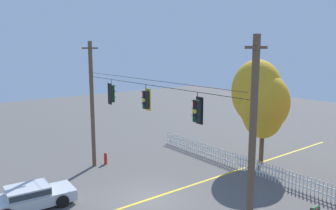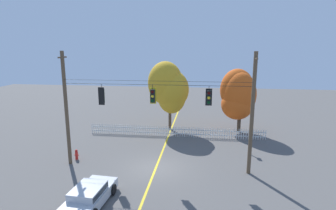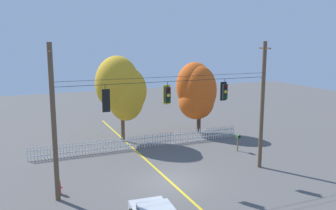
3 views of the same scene
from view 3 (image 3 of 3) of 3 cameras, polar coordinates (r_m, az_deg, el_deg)
ground at (r=22.60m, az=0.33°, el=-11.82°), size 80.00×80.00×0.00m
lane_centerline_stripe at (r=22.60m, az=0.33°, el=-11.81°), size 0.16×36.00×0.01m
signal_support_span at (r=21.35m, az=0.34°, el=-1.17°), size 13.33×1.10×8.35m
traffic_signal_eastbound_side at (r=20.00m, az=-9.69°, el=0.73°), size 0.43×0.38×1.47m
traffic_signal_westbound_side at (r=21.11m, az=-0.09°, el=1.59°), size 0.43×0.38×1.34m
traffic_signal_northbound_secondary at (r=22.85m, az=8.77°, el=2.11°), size 0.43×0.38×1.37m
white_picket_fence at (r=29.11m, az=-4.09°, el=-5.66°), size 17.02×0.06×1.01m
autumn_maple_near_fence at (r=30.03m, az=-7.16°, el=2.40°), size 4.20×3.31×7.16m
autumn_maple_mid at (r=32.94m, az=4.48°, el=2.00°), size 3.56×3.25×6.44m
fire_hydrant at (r=21.67m, az=-16.63°, el=-12.14°), size 0.38×0.22×0.81m
roadside_mailbox at (r=28.50m, az=10.81°, el=-4.98°), size 0.25×0.44×1.33m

